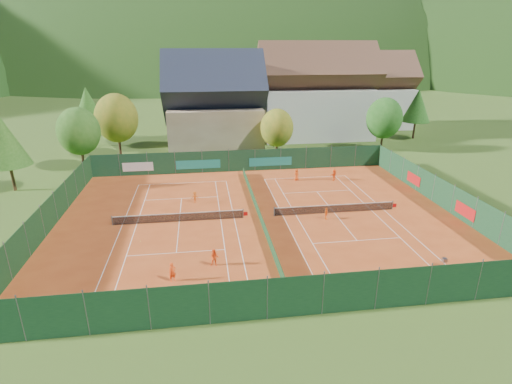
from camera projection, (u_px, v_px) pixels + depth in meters
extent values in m
plane|color=#335219|center=(259.00, 217.00, 40.75)|extent=(600.00, 600.00, 0.00)
cube|color=#B1441A|center=(259.00, 217.00, 40.74)|extent=(40.00, 32.00, 0.01)
cube|color=white|center=(183.00, 183.00, 50.73)|extent=(10.97, 0.06, 0.00)
cube|color=white|center=(173.00, 290.00, 28.66)|extent=(10.97, 0.06, 0.00)
cube|color=white|center=(122.00, 225.00, 38.98)|extent=(0.06, 23.77, 0.00)
cube|color=white|center=(234.00, 218.00, 40.41)|extent=(0.06, 23.77, 0.00)
cube|color=white|center=(137.00, 224.00, 39.16)|extent=(0.06, 23.77, 0.00)
cube|color=white|center=(221.00, 219.00, 40.23)|extent=(0.06, 23.77, 0.00)
cube|color=white|center=(182.00, 198.00, 45.64)|extent=(8.23, 0.06, 0.00)
cube|color=white|center=(176.00, 253.00, 33.76)|extent=(8.23, 0.06, 0.00)
cube|color=white|center=(179.00, 221.00, 39.70)|extent=(0.06, 12.80, 0.00)
cube|color=white|center=(305.00, 177.00, 52.82)|extent=(10.97, 0.06, 0.00)
cube|color=white|center=(384.00, 273.00, 30.75)|extent=(10.97, 0.06, 0.00)
cube|color=white|center=(283.00, 216.00, 41.07)|extent=(0.06, 23.77, 0.00)
cube|color=white|center=(384.00, 210.00, 42.50)|extent=(0.06, 23.77, 0.00)
cube|color=white|center=(296.00, 215.00, 41.25)|extent=(0.06, 23.77, 0.00)
cube|color=white|center=(371.00, 210.00, 42.32)|extent=(0.06, 23.77, 0.00)
cube|color=white|center=(317.00, 192.00, 47.73)|extent=(8.23, 0.06, 0.00)
cube|color=white|center=(357.00, 241.00, 35.85)|extent=(8.23, 0.06, 0.00)
cube|color=white|center=(334.00, 213.00, 41.79)|extent=(0.06, 12.80, 0.00)
cylinder|color=#59595B|center=(112.00, 221.00, 38.69)|extent=(0.10, 0.10, 1.02)
cylinder|color=#59595B|center=(243.00, 213.00, 40.36)|extent=(0.10, 0.10, 1.02)
cube|color=black|center=(179.00, 217.00, 39.54)|extent=(12.80, 0.02, 0.86)
cube|color=white|center=(179.00, 213.00, 39.39)|extent=(12.80, 0.04, 0.06)
cube|color=red|center=(246.00, 214.00, 40.41)|extent=(0.40, 0.04, 0.40)
cylinder|color=#59595B|center=(274.00, 212.00, 40.78)|extent=(0.10, 0.10, 1.02)
cylinder|color=#59595B|center=(392.00, 205.00, 42.45)|extent=(0.10, 0.10, 1.02)
cube|color=black|center=(334.00, 209.00, 41.63)|extent=(12.80, 0.02, 0.86)
cube|color=white|center=(335.00, 205.00, 41.48)|extent=(12.80, 0.04, 0.06)
cube|color=red|center=(395.00, 205.00, 42.50)|extent=(0.40, 0.04, 0.40)
cube|color=#133519|center=(259.00, 213.00, 40.57)|extent=(0.03, 28.80, 1.00)
cube|color=#163D24|center=(242.00, 161.00, 55.08)|extent=(40.00, 0.04, 3.00)
cube|color=teal|center=(198.00, 164.00, 54.34)|extent=(6.00, 0.03, 1.20)
cube|color=teal|center=(270.00, 162.00, 55.65)|extent=(6.00, 0.03, 1.20)
cube|color=silver|center=(138.00, 167.00, 53.30)|extent=(4.00, 0.03, 1.20)
cube|color=#13361C|center=(295.00, 297.00, 25.37)|extent=(40.00, 0.04, 3.00)
cube|color=#153A1B|center=(49.00, 215.00, 37.61)|extent=(0.04, 32.00, 3.00)
cube|color=#14381E|center=(443.00, 194.00, 42.84)|extent=(0.04, 32.00, 3.00)
cube|color=#B21414|center=(465.00, 211.00, 39.22)|extent=(0.03, 3.00, 1.20)
cube|color=#B21414|center=(414.00, 179.00, 48.50)|extent=(0.03, 3.00, 1.20)
cube|color=#C5AE8B|center=(215.00, 127.00, 66.99)|extent=(15.00, 12.00, 7.00)
cube|color=#1E2333|center=(214.00, 87.00, 64.73)|extent=(16.20, 12.00, 12.00)
cube|color=silver|center=(315.00, 113.00, 74.69)|extent=(20.00, 11.00, 9.00)
cube|color=brown|center=(317.00, 73.00, 72.17)|extent=(21.60, 11.00, 11.00)
cube|color=silver|center=(369.00, 108.00, 84.12)|extent=(16.00, 10.00, 8.00)
cube|color=brown|center=(372.00, 76.00, 81.86)|extent=(17.28, 10.00, 10.00)
cylinder|color=#402B17|center=(83.00, 159.00, 55.95)|extent=(0.36, 0.36, 2.80)
ellipsoid|color=#2C5D1A|center=(79.00, 131.00, 54.56)|extent=(5.72, 5.72, 6.58)
cylinder|color=#432717|center=(120.00, 147.00, 61.99)|extent=(0.36, 0.36, 3.15)
ellipsoid|color=olive|center=(116.00, 118.00, 60.42)|extent=(6.44, 6.44, 7.40)
cylinder|color=#4C2F1B|center=(92.00, 136.00, 68.57)|extent=(0.36, 0.36, 3.50)
cone|color=#255919|center=(88.00, 107.00, 66.83)|extent=(5.60, 5.60, 6.50)
cylinder|color=#452E18|center=(276.00, 150.00, 61.53)|extent=(0.36, 0.36, 2.45)
ellipsoid|color=olive|center=(277.00, 128.00, 60.31)|extent=(5.01, 5.01, 5.76)
cylinder|color=#4B321A|center=(382.00, 142.00, 65.68)|extent=(0.36, 0.36, 2.80)
ellipsoid|color=#1F5819|center=(384.00, 118.00, 64.29)|extent=(5.72, 5.72, 6.58)
cylinder|color=#422517|center=(414.00, 130.00, 74.35)|extent=(0.36, 0.36, 3.15)
cone|color=#215919|center=(417.00, 106.00, 72.78)|extent=(5.04, 5.04, 5.85)
cylinder|color=#4E321B|center=(13.00, 178.00, 47.68)|extent=(0.36, 0.36, 3.15)
cone|color=#30611B|center=(5.00, 141.00, 46.12)|extent=(5.04, 5.04, 5.85)
cylinder|color=#473219|center=(357.00, 122.00, 80.67)|extent=(0.36, 0.36, 3.50)
ellipsoid|color=olive|center=(359.00, 97.00, 78.93)|extent=(7.15, 7.15, 8.22)
ellipsoid|color=black|center=(218.00, 119.00, 335.31)|extent=(440.00, 440.00, 242.00)
cylinder|color=slate|center=(444.00, 263.00, 31.45)|extent=(0.02, 0.02, 0.80)
cylinder|color=slate|center=(447.00, 262.00, 31.49)|extent=(0.02, 0.02, 0.80)
cylinder|color=slate|center=(441.00, 261.00, 31.73)|extent=(0.02, 0.02, 0.80)
cylinder|color=slate|center=(445.00, 261.00, 31.77)|extent=(0.02, 0.02, 0.80)
cube|color=slate|center=(445.00, 260.00, 31.56)|extent=(0.34, 0.34, 0.30)
ellipsoid|color=#CCD833|center=(445.00, 260.00, 31.55)|extent=(0.28, 0.28, 0.16)
sphere|color=#CCD833|center=(141.00, 241.00, 35.68)|extent=(0.07, 0.07, 0.07)
sphere|color=#CCD833|center=(302.00, 257.00, 33.04)|extent=(0.07, 0.07, 0.07)
sphere|color=#CCD833|center=(275.00, 200.00, 45.13)|extent=(0.07, 0.07, 0.07)
sphere|color=#CCD833|center=(228.00, 191.00, 47.91)|extent=(0.07, 0.07, 0.07)
imported|color=#F54D15|center=(172.00, 272.00, 29.49)|extent=(0.67, 0.59, 1.53)
imported|color=#FF5416|center=(214.00, 258.00, 31.54)|extent=(0.78, 0.65, 1.46)
imported|color=#D95613|center=(195.00, 197.00, 44.22)|extent=(0.86, 0.51, 1.31)
imported|color=orange|center=(326.00, 214.00, 40.05)|extent=(0.66, 0.77, 1.23)
imported|color=#E34E14|center=(296.00, 175.00, 51.51)|extent=(0.89, 0.80, 1.52)
imported|color=#FF5816|center=(334.00, 175.00, 51.47)|extent=(1.35, 1.29, 1.53)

